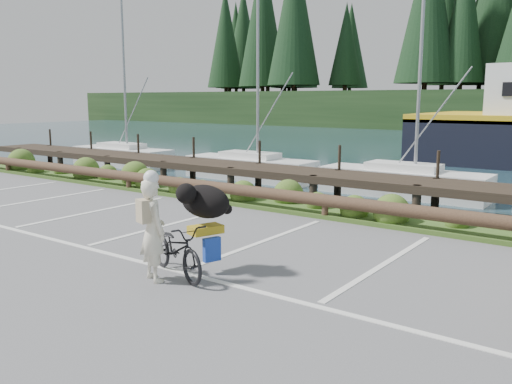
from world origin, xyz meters
TOP-DOWN VIEW (x-y plane):
  - ground at (0.00, 0.00)m, footprint 72.00×72.00m
  - vegetation_strip at (0.00, 5.30)m, footprint 34.00×1.60m
  - log_rail at (0.00, 4.60)m, footprint 32.00×0.30m
  - bicycle at (0.09, -0.56)m, footprint 1.81×1.13m
  - cyclist at (-0.04, -0.94)m, footprint 0.69×0.57m
  - dog at (0.27, -0.05)m, footprint 0.77×1.07m

SIDE VIEW (x-z plane):
  - ground at x=0.00m, z-range 0.00..0.00m
  - log_rail at x=0.00m, z-range -0.30..0.30m
  - vegetation_strip at x=0.00m, z-range 0.00..0.10m
  - bicycle at x=0.09m, z-range 0.00..0.90m
  - cyclist at x=-0.04m, z-range 0.00..1.63m
  - dog at x=0.27m, z-range 0.90..1.46m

